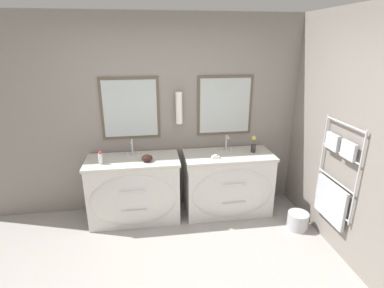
{
  "coord_description": "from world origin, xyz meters",
  "views": [
    {
      "loc": [
        -0.18,
        -2.06,
        2.26
      ],
      "look_at": [
        0.31,
        1.26,
        1.09
      ],
      "focal_mm": 28.0,
      "sensor_mm": 36.0,
      "label": 1
    }
  ],
  "objects_px": {
    "toiletry_bottle": "(100,158)",
    "flower_vase": "(253,145)",
    "amenity_bowl": "(147,158)",
    "waste_bin": "(298,220)",
    "vanity_left": "(134,190)",
    "vanity_right": "(228,184)"
  },
  "relations": [
    {
      "from": "toiletry_bottle",
      "to": "flower_vase",
      "type": "bearing_deg",
      "value": 3.52
    },
    {
      "from": "vanity_right",
      "to": "amenity_bowl",
      "type": "bearing_deg",
      "value": -177.06
    },
    {
      "from": "vanity_left",
      "to": "amenity_bowl",
      "type": "relative_size",
      "value": 8.5
    },
    {
      "from": "toiletry_bottle",
      "to": "amenity_bowl",
      "type": "distance_m",
      "value": 0.56
    },
    {
      "from": "vanity_left",
      "to": "vanity_right",
      "type": "xyz_separation_m",
      "value": [
        1.25,
        0.0,
        0.0
      ]
    },
    {
      "from": "vanity_right",
      "to": "flower_vase",
      "type": "xyz_separation_m",
      "value": [
        0.34,
        0.06,
        0.51
      ]
    },
    {
      "from": "waste_bin",
      "to": "vanity_right",
      "type": "bearing_deg",
      "value": 146.48
    },
    {
      "from": "flower_vase",
      "to": "waste_bin",
      "type": "height_order",
      "value": "flower_vase"
    },
    {
      "from": "waste_bin",
      "to": "toiletry_bottle",
      "type": "bearing_deg",
      "value": 169.17
    },
    {
      "from": "vanity_left",
      "to": "toiletry_bottle",
      "type": "bearing_deg",
      "value": -171.25
    },
    {
      "from": "vanity_left",
      "to": "amenity_bowl",
      "type": "distance_m",
      "value": 0.5
    },
    {
      "from": "vanity_right",
      "to": "amenity_bowl",
      "type": "distance_m",
      "value": 1.16
    },
    {
      "from": "vanity_left",
      "to": "waste_bin",
      "type": "xyz_separation_m",
      "value": [
        2.03,
        -0.52,
        -0.31
      ]
    },
    {
      "from": "toiletry_bottle",
      "to": "flower_vase",
      "type": "xyz_separation_m",
      "value": [
        1.96,
        0.12,
        0.03
      ]
    },
    {
      "from": "vanity_left",
      "to": "amenity_bowl",
      "type": "bearing_deg",
      "value": -16.51
    },
    {
      "from": "vanity_right",
      "to": "toiletry_bottle",
      "type": "distance_m",
      "value": 1.69
    },
    {
      "from": "amenity_bowl",
      "to": "flower_vase",
      "type": "xyz_separation_m",
      "value": [
        1.41,
        0.12,
        0.06
      ]
    },
    {
      "from": "vanity_right",
      "to": "waste_bin",
      "type": "distance_m",
      "value": 0.99
    },
    {
      "from": "amenity_bowl",
      "to": "flower_vase",
      "type": "height_order",
      "value": "flower_vase"
    },
    {
      "from": "amenity_bowl",
      "to": "vanity_left",
      "type": "bearing_deg",
      "value": 163.49
    },
    {
      "from": "vanity_left",
      "to": "toiletry_bottle",
      "type": "distance_m",
      "value": 0.61
    },
    {
      "from": "flower_vase",
      "to": "waste_bin",
      "type": "bearing_deg",
      "value": -52.99
    }
  ]
}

